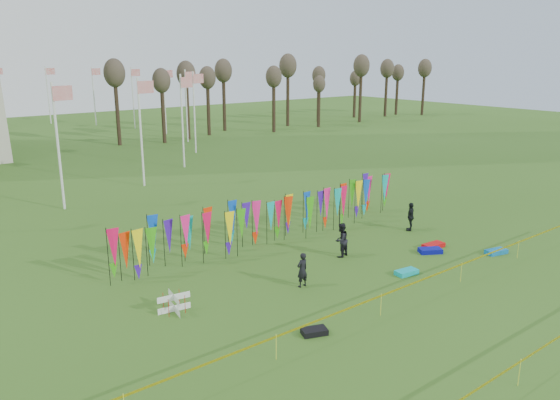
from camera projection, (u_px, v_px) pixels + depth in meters
ground at (383, 289)px, 23.11m from camera, size 160.00×160.00×0.00m
banner_row at (276, 213)px, 28.80m from camera, size 18.64×0.64×2.37m
caution_tape_near at (411, 285)px, 21.56m from camera, size 26.00×0.02×0.90m
caution_tape_far at (553, 342)px, 17.29m from camera, size 26.00×0.02×0.90m
tree_line at (298, 80)px, 74.04m from camera, size 53.92×1.92×7.84m
box_kite at (174, 303)px, 20.93m from camera, size 0.67×0.67×0.74m
person_left at (302, 270)px, 23.13m from camera, size 0.57×0.42×1.52m
person_mid at (341, 240)px, 26.56m from camera, size 0.92×0.69×1.71m
person_right at (411, 217)px, 30.55m from camera, size 1.08×1.01×1.62m
kite_bag_turquoise at (407, 272)px, 24.57m from camera, size 1.11×0.66×0.21m
kite_bag_blue at (430, 251)px, 27.24m from camera, size 1.25×1.06×0.23m
kite_bag_red at (433, 245)px, 27.98m from camera, size 1.25×0.64×0.22m
kite_bag_black at (314, 331)px, 19.32m from camera, size 1.02×0.80×0.21m
kite_bag_teal at (496, 252)px, 27.14m from camera, size 1.20×0.77×0.21m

